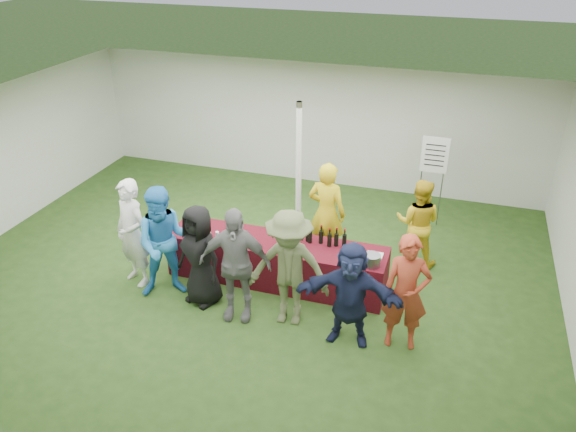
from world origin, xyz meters
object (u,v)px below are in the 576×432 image
(serving_table, at_px, (276,261))
(customer_6, at_px, (406,293))
(customer_2, at_px, (200,256))
(dump_bucket, at_px, (372,260))
(customer_4, at_px, (289,269))
(staff_pourer, at_px, (327,213))
(customer_3, at_px, (235,264))
(customer_1, at_px, (165,243))
(customer_5, at_px, (350,294))
(staff_back, at_px, (418,222))
(customer_0, at_px, (132,233))
(wine_list_sign, at_px, (434,162))

(serving_table, relative_size, customer_6, 2.07)
(customer_2, bearing_deg, dump_bucket, 34.65)
(customer_4, bearing_deg, dump_bucket, 29.78)
(staff_pourer, bearing_deg, customer_3, 74.18)
(dump_bucket, height_order, customer_1, customer_1)
(dump_bucket, bearing_deg, customer_5, -98.93)
(serving_table, xyz_separation_m, customer_2, (-0.93, -0.87, 0.45))
(serving_table, xyz_separation_m, staff_back, (2.11, 1.28, 0.41))
(staff_back, distance_m, customer_5, 2.47)
(serving_table, relative_size, customer_0, 1.97)
(wine_list_sign, height_order, customer_6, wine_list_sign)
(dump_bucket, distance_m, staff_back, 1.59)
(serving_table, height_order, customer_4, customer_4)
(wine_list_sign, xyz_separation_m, customer_6, (0.00, -3.75, -0.45))
(customer_3, relative_size, customer_5, 1.15)
(serving_table, distance_m, staff_back, 2.50)
(dump_bucket, xyz_separation_m, customer_2, (-2.52, -0.65, -0.02))
(wine_list_sign, bearing_deg, customer_6, -89.97)
(serving_table, relative_size, staff_pourer, 1.95)
(customer_0, relative_size, customer_1, 0.99)
(staff_pourer, bearing_deg, serving_table, 64.10)
(staff_pourer, xyz_separation_m, customer_2, (-1.53, -1.76, -0.10))
(customer_3, bearing_deg, serving_table, 65.74)
(wine_list_sign, relative_size, staff_pourer, 0.98)
(wine_list_sign, xyz_separation_m, staff_back, (-0.08, -1.51, -0.53))
(dump_bucket, relative_size, customer_0, 0.14)
(serving_table, bearing_deg, customer_3, -104.41)
(serving_table, relative_size, dump_bucket, 13.93)
(serving_table, xyz_separation_m, customer_4, (0.52, -0.94, 0.55))
(serving_table, bearing_deg, staff_pourer, 55.56)
(serving_table, distance_m, customer_6, 2.44)
(staff_pourer, xyz_separation_m, customer_0, (-2.79, -1.60, -0.01))
(staff_pourer, xyz_separation_m, customer_6, (1.58, -1.84, -0.05))
(customer_5, bearing_deg, customer_0, 171.30)
(customer_0, relative_size, customer_4, 0.99)
(customer_0, xyz_separation_m, customer_6, (4.38, -0.23, -0.04))
(serving_table, height_order, staff_back, staff_back)
(customer_3, xyz_separation_m, customer_4, (0.79, 0.11, 0.01))
(serving_table, height_order, staff_pourer, staff_pourer)
(customer_2, bearing_deg, serving_table, 63.41)
(wine_list_sign, distance_m, customer_0, 5.62)
(customer_1, relative_size, customer_6, 1.07)
(customer_4, distance_m, customer_6, 1.67)
(staff_back, height_order, customer_5, customer_5)
(customer_2, relative_size, customer_5, 1.04)
(serving_table, height_order, customer_5, customer_5)
(customer_0, distance_m, customer_5, 3.66)
(staff_back, relative_size, customer_6, 0.90)
(staff_back, height_order, customer_4, customer_4)
(wine_list_sign, relative_size, customer_3, 0.99)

